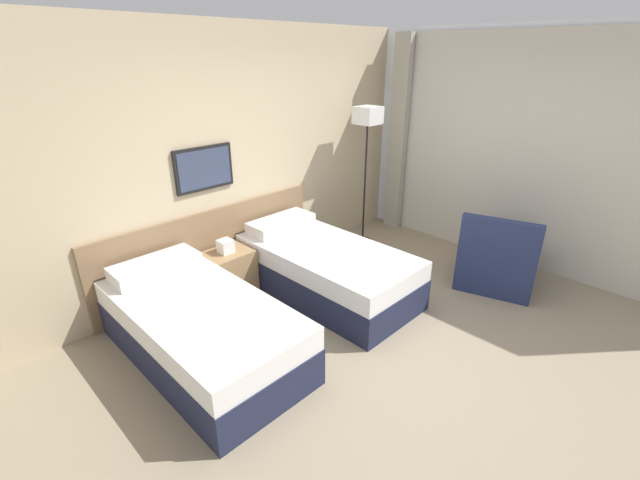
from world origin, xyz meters
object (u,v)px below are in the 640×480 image
Objects in this scene: bed_near_window at (326,269)px; floor_lamp at (367,127)px; armchair at (497,262)px; nightstand at (228,272)px; bed_near_door at (201,328)px.

bed_near_window is 1.94m from floor_lamp.
armchair is at bearing -40.17° from bed_near_window.
nightstand is 0.64× the size of armchair.
bed_near_window is at bearing 0.00° from bed_near_door.
armchair is (2.97, -1.23, -0.01)m from bed_near_door.
bed_near_window is 1.97× the size of armchair.
nightstand is 0.35× the size of floor_lamp.
bed_near_door is 3.09× the size of nightstand.
bed_near_door is at bearing -136.53° from nightstand.
floor_lamp reaches higher than bed_near_window.
nightstand is 2.95m from armchair.
bed_near_window is at bearing -156.61° from floor_lamp.
floor_lamp is 1.83× the size of armchair.
floor_lamp is at bearing -12.81° from armchair.
armchair is (0.13, -1.81, -1.28)m from floor_lamp.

